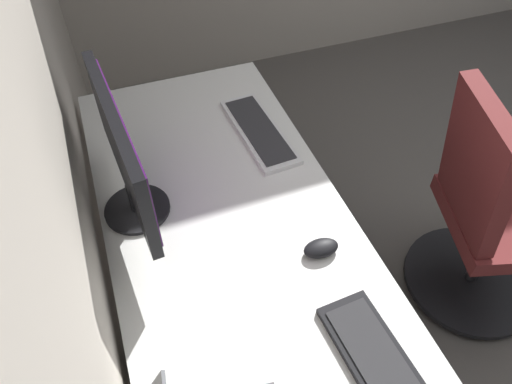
{
  "coord_description": "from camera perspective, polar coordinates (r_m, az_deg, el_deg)",
  "views": [
    {
      "loc": [
        -0.66,
        1.9,
        1.85
      ],
      "look_at": [
        0.12,
        1.62,
        0.95
      ],
      "focal_mm": 33.52,
      "sensor_mm": 36.0,
      "label": 1
    }
  ],
  "objects": [
    {
      "name": "desk",
      "position": [
        1.44,
        -1.88,
        -8.32
      ],
      "size": [
        1.81,
        0.73,
        0.73
      ],
      "color": "white",
      "rests_on": "ground"
    },
    {
      "name": "keyboard_spare",
      "position": [
        1.24,
        15.18,
        -20.2
      ],
      "size": [
        0.43,
        0.17,
        0.02
      ],
      "color": "black",
      "rests_on": "desk"
    },
    {
      "name": "monitor_primary",
      "position": [
        1.36,
        -15.54,
        4.28
      ],
      "size": [
        0.57,
        0.2,
        0.4
      ],
      "color": "black",
      "rests_on": "desk"
    },
    {
      "name": "mouse_main",
      "position": [
        1.38,
        7.76,
        -6.66
      ],
      "size": [
        0.06,
        0.1,
        0.03
      ],
      "primitive_type": "ellipsoid",
      "color": "black",
      "rests_on": "desk"
    },
    {
      "name": "office_chair",
      "position": [
        2.0,
        25.74,
        -3.08
      ],
      "size": [
        0.56,
        0.6,
        0.97
      ],
      "color": "maroon",
      "rests_on": "ground"
    },
    {
      "name": "wall_back",
      "position": [
        0.89,
        -27.94,
        2.22
      ],
      "size": [
        4.86,
        0.1,
        2.6
      ],
      "primitive_type": "cube",
      "color": "beige",
      "rests_on": "ground"
    },
    {
      "name": "keyboard_main",
      "position": [
        1.73,
        0.36,
        7.31
      ],
      "size": [
        0.43,
        0.17,
        0.02
      ],
      "color": "silver",
      "rests_on": "desk"
    }
  ]
}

